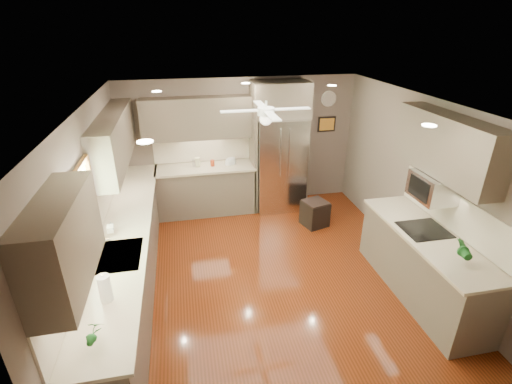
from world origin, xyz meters
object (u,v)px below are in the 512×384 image
object	(u,v)px
canister_d	(212,163)
canister_b	(195,163)
soap_bottle	(111,228)
refrigerator	(279,150)
potted_plant_right	(464,250)
microwave	(433,187)
stool	(315,213)
canister_c	(197,162)
potted_plant_left	(94,332)
bowl	(231,163)
paper_towel	(105,288)

from	to	relation	value
canister_d	canister_b	bearing A→B (deg)	172.85
soap_bottle	refrigerator	bearing A→B (deg)	37.46
potted_plant_right	refrigerator	size ratio (longest dim) A/B	0.12
canister_b	microwave	world-z (taller)	microwave
canister_b	stool	world-z (taller)	canister_b
potted_plant_right	stool	distance (m)	2.90
canister_c	potted_plant_right	distance (m)	4.56
refrigerator	potted_plant_left	bearing A→B (deg)	-123.58
bowl	soap_bottle	bearing A→B (deg)	-130.29
refrigerator	paper_towel	distance (m)	4.33
bowl	canister_c	bearing A→B (deg)	177.50
potted_plant_right	bowl	bearing A→B (deg)	120.78
canister_c	microwave	xyz separation A→B (m)	(2.88, -2.78, 0.45)
canister_b	potted_plant_left	xyz separation A→B (m)	(-1.04, -4.07, 0.06)
microwave	paper_towel	world-z (taller)	microwave
refrigerator	microwave	bearing A→B (deg)	-63.91
canister_d	bowl	bearing A→B (deg)	1.03
canister_d	paper_towel	xyz separation A→B (m)	(-1.36, -3.47, 0.08)
microwave	potted_plant_left	bearing A→B (deg)	-162.15
canister_b	refrigerator	size ratio (longest dim) A/B	0.05
canister_b	canister_d	distance (m)	0.33
canister_b	potted_plant_right	world-z (taller)	potted_plant_right
bowl	refrigerator	size ratio (longest dim) A/B	0.10
soap_bottle	refrigerator	size ratio (longest dim) A/B	0.07
paper_towel	refrigerator	bearing A→B (deg)	52.43
stool	potted_plant_left	bearing A→B (deg)	-135.09
bowl	refrigerator	world-z (taller)	refrigerator
potted_plant_left	refrigerator	world-z (taller)	refrigerator
refrigerator	canister_b	bearing A→B (deg)	177.13
potted_plant_right	canister_d	bearing A→B (deg)	124.70
potted_plant_left	soap_bottle	bearing A→B (deg)	94.24
stool	paper_towel	bearing A→B (deg)	-140.65
potted_plant_left	microwave	distance (m)	4.19
soap_bottle	paper_towel	xyz separation A→B (m)	(0.14, -1.30, 0.05)
microwave	stool	distance (m)	2.37
microwave	paper_towel	bearing A→B (deg)	-169.63
bowl	stool	xyz separation A→B (m)	(1.40, -0.94, -0.73)
potted_plant_left	potted_plant_right	bearing A→B (deg)	6.34
canister_d	microwave	world-z (taller)	microwave
refrigerator	potted_plant_right	bearing A→B (deg)	-71.23
bowl	paper_towel	size ratio (longest dim) A/B	0.77
canister_c	stool	bearing A→B (deg)	-25.53
bowl	stool	bearing A→B (deg)	-33.82
potted_plant_right	canister_c	bearing A→B (deg)	127.29
canister_c	refrigerator	size ratio (longest dim) A/B	0.07
canister_d	bowl	distance (m)	0.35
potted_plant_right	refrigerator	xyz separation A→B (m)	(-1.21, 3.56, 0.10)
bowl	canister_b	bearing A→B (deg)	177.03
soap_bottle	paper_towel	distance (m)	1.31
potted_plant_right	paper_towel	size ratio (longest dim) A/B	0.99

